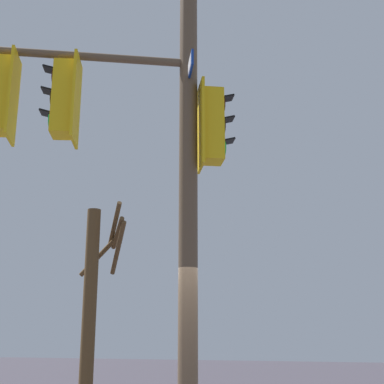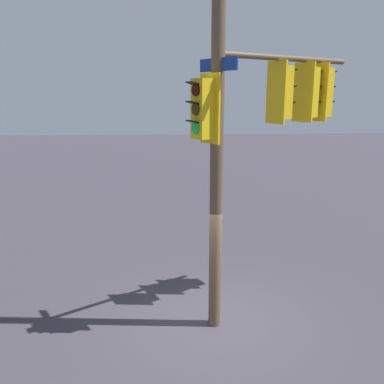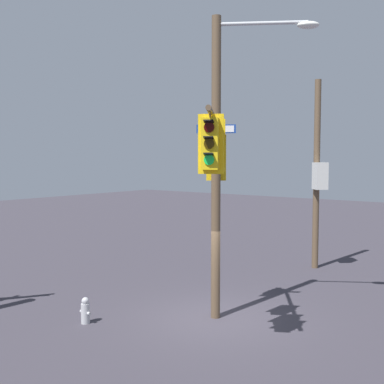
# 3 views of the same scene
# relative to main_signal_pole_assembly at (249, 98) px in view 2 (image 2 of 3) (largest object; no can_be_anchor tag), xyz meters

# --- Properties ---
(ground_plane) EXTENTS (80.00, 80.00, 0.00)m
(ground_plane) POSITION_rel_main_signal_pole_assembly_xyz_m (0.53, -0.66, -4.75)
(ground_plane) COLOR #38343D
(main_signal_pole_assembly) EXTENTS (2.92, 4.90, 8.46)m
(main_signal_pole_assembly) POSITION_rel_main_signal_pole_assembly_xyz_m (0.00, 0.00, 0.00)
(main_signal_pole_assembly) COLOR brown
(main_signal_pole_assembly) RESTS_ON ground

